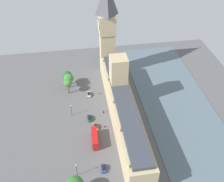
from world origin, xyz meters
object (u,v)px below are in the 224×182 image
at_px(car_dark_green_near_tower, 90,118).
at_px(street_lamp_slot_13, 77,168).
at_px(car_yellow_cab_kerbside, 96,127).
at_px(plane_tree_slot_10, 68,83).
at_px(pedestrian_trailing, 103,112).
at_px(parliament_building, 123,108).
at_px(pedestrian_by_river_gate, 99,93).
at_px(car_white_opposite_hall, 89,94).
at_px(double_decker_bus_leading, 95,138).
at_px(car_blue_far_end, 104,168).
at_px(plane_tree_slot_11, 69,78).
at_px(street_lamp_slot_12, 71,108).
at_px(clock_tower, 107,29).
at_px(pedestrian_under_trees, 104,126).
at_px(plane_tree_midblock, 67,76).

xyz_separation_m(car_dark_green_near_tower, street_lamp_slot_13, (7.87, 30.75, 3.83)).
xyz_separation_m(car_yellow_cab_kerbside, plane_tree_slot_10, (11.51, -28.66, 6.03)).
distance_m(car_yellow_cab_kerbside, pedestrian_trailing, 11.28).
bearing_deg(parliament_building, car_yellow_cab_kerbside, 14.76).
distance_m(parliament_building, pedestrian_by_river_gate, 24.34).
height_order(car_white_opposite_hall, car_yellow_cab_kerbside, same).
height_order(double_decker_bus_leading, pedestrian_trailing, double_decker_bus_leading).
relative_size(car_blue_far_end, plane_tree_slot_11, 0.47).
bearing_deg(car_blue_far_end, car_yellow_cab_kerbside, -86.55).
relative_size(pedestrian_trailing, plane_tree_slot_10, 0.18).
bearing_deg(pedestrian_trailing, double_decker_bus_leading, -122.01).
relative_size(parliament_building, street_lamp_slot_13, 11.34).
bearing_deg(street_lamp_slot_12, pedestrian_trailing, 176.81).
height_order(clock_tower, car_yellow_cab_kerbside, clock_tower).
xyz_separation_m(pedestrian_by_river_gate, street_lamp_slot_12, (15.66, 14.11, 3.86)).
bearing_deg(car_yellow_cab_kerbside, double_decker_bus_leading, 82.24).
height_order(pedestrian_under_trees, plane_tree_slot_11, plane_tree_slot_11).
xyz_separation_m(car_yellow_cab_kerbside, pedestrian_trailing, (-5.10, -10.06, -0.16)).
bearing_deg(pedestrian_by_river_gate, car_white_opposite_hall, -96.05).
bearing_deg(street_lamp_slot_13, car_white_opposite_hall, -100.63).
height_order(car_yellow_cab_kerbside, plane_tree_slot_11, plane_tree_slot_11).
relative_size(car_blue_far_end, plane_tree_slot_10, 0.46).
bearing_deg(pedestrian_under_trees, parliament_building, -41.73).
xyz_separation_m(plane_tree_midblock, street_lamp_slot_13, (-1.68, 60.41, -1.73)).
distance_m(plane_tree_slot_10, street_lamp_slot_12, 17.89).
height_order(car_blue_far_end, pedestrian_trailing, car_blue_far_end).
relative_size(car_dark_green_near_tower, plane_tree_slot_10, 0.49).
bearing_deg(pedestrian_by_river_gate, double_decker_bus_leading, -18.86).
bearing_deg(pedestrian_by_river_gate, pedestrian_trailing, -7.72).
bearing_deg(car_dark_green_near_tower, street_lamp_slot_13, -108.27).
bearing_deg(clock_tower, plane_tree_slot_10, 34.07).
height_order(parliament_building, plane_tree_slot_11, parliament_building).
relative_size(double_decker_bus_leading, plane_tree_slot_10, 1.18).
distance_m(clock_tower, car_dark_green_near_tower, 49.34).
xyz_separation_m(car_white_opposite_hall, street_lamp_slot_13, (9.20, 49.04, 3.83)).
relative_size(clock_tower, pedestrian_under_trees, 34.31).
height_order(parliament_building, car_dark_green_near_tower, parliament_building).
distance_m(double_decker_bus_leading, pedestrian_trailing, 19.45).
bearing_deg(pedestrian_trailing, car_dark_green_near_tower, -167.22).
xyz_separation_m(clock_tower, car_yellow_cab_kerbside, (12.26, 44.74, -27.63)).
bearing_deg(car_yellow_cab_kerbside, street_lamp_slot_12, -44.89).
bearing_deg(pedestrian_trailing, plane_tree_slot_11, 111.22).
bearing_deg(car_white_opposite_hall, car_yellow_cab_kerbside, -85.62).
height_order(car_yellow_cab_kerbside, pedestrian_by_river_gate, car_yellow_cab_kerbside).
distance_m(pedestrian_trailing, street_lamp_slot_13, 37.71).
bearing_deg(plane_tree_slot_11, car_dark_green_near_tower, 107.85).
relative_size(parliament_building, car_yellow_cab_kerbside, 16.15).
height_order(car_white_opposite_hall, plane_tree_slot_10, plane_tree_slot_10).
bearing_deg(double_decker_bus_leading, car_white_opposite_hall, 91.44).
bearing_deg(pedestrian_under_trees, car_white_opposite_hall, 38.85).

